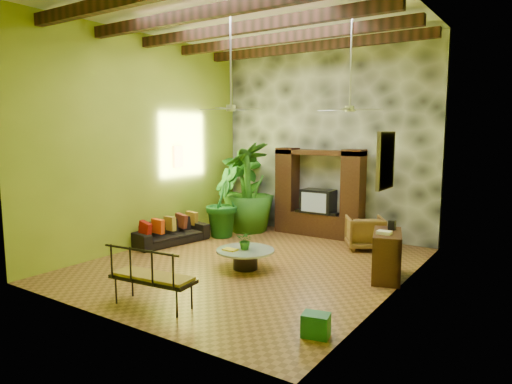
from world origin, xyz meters
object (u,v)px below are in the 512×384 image
Objects in this scene: wicker_armchair at (365,233)px; side_console at (387,255)px; ceiling_fan_front at (231,97)px; green_bin at (316,325)px; entertainment_center at (318,199)px; tall_plant_b at (222,201)px; sofa at (170,232)px; tall_plant_c at (249,187)px; ceiling_fan_back at (350,99)px; iron_bench at (149,274)px; coffee_table at (245,256)px; tall_plant_a at (243,189)px.

wicker_armchair is 2.18m from side_console.
green_bin is (2.85, -1.92, -3.24)m from ceiling_fan_front.
entertainment_center reaches higher than tall_plant_b.
sofa is 2.55m from tall_plant_c.
ceiling_fan_front is at bearing -47.97° from tall_plant_b.
ceiling_fan_back reaches higher than iron_bench.
tall_plant_c reaches higher than wicker_armchair.
ceiling_fan_back is 1.00× the size of tall_plant_b.
entertainment_center is at bearing 119.26° from side_console.
wicker_armchair is 2.33× the size of green_bin.
entertainment_center is 6.60× the size of green_bin.
tall_plant_b is 4.85m from side_console.
ceiling_fan_front is at bearing -177.44° from side_console.
ceiling_fan_back is 3.82m from coffee_table.
wicker_armchair is 0.34× the size of tall_plant_c.
tall_plant_b is (0.59, 1.34, 0.64)m from sofa.
tall_plant_b is 6.22m from green_bin.
entertainment_center is 2.16× the size of side_console.
ceiling_fan_back is 4.84m from tall_plant_a.
green_bin is at bearing -107.37° from side_console.
ceiling_fan_back is at bearing -50.43° from entertainment_center.
tall_plant_a is at bearing 125.99° from coffee_table.
iron_bench is (-1.57, -4.06, -2.86)m from ceiling_fan_back.
iron_bench is at bearing -111.10° from ceiling_fan_back.
ceiling_fan_back is at bearing -68.36° from sofa.
tall_plant_b reaches higher than wicker_armchair.
green_bin is at bearing -46.77° from tall_plant_a.
entertainment_center is at bearing -53.65° from wicker_armchair.
entertainment_center is 1.75m from wicker_armchair.
sofa is (-4.25, -0.88, -3.12)m from ceiling_fan_back.
ceiling_fan_front is 4.55m from tall_plant_a.
coffee_table is (2.76, -0.68, -0.03)m from sofa.
ceiling_fan_back is at bearing 134.27° from side_console.
ceiling_fan_front is 0.76× the size of tall_plant_c.
tall_plant_c is (-1.64, 2.95, -2.17)m from ceiling_fan_front.
tall_plant_b is at bearing -144.49° from entertainment_center.
ceiling_fan_back is (1.80, 1.60, 0.00)m from ceiling_fan_front.
entertainment_center reaches higher than sofa.
sofa is 4.17m from iron_bench.
iron_bench is at bearing -129.90° from sofa.
ceiling_fan_front reaches higher than wicker_armchair.
iron_bench is (2.68, -3.18, 0.26)m from sofa.
entertainment_center is at bearing 83.74° from iron_bench.
ceiling_fan_back is at bearing 46.29° from coffee_table.
iron_bench reaches higher than sofa.
ceiling_fan_front is 1.00× the size of ceiling_fan_back.
ceiling_fan_back reaches higher than wicker_armchair.
tall_plant_c is (-3.44, 1.35, -2.17)m from ceiling_fan_back.
tall_plant_c is at bearing -162.33° from entertainment_center.
ceiling_fan_front is 2.19× the size of wicker_armchair.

